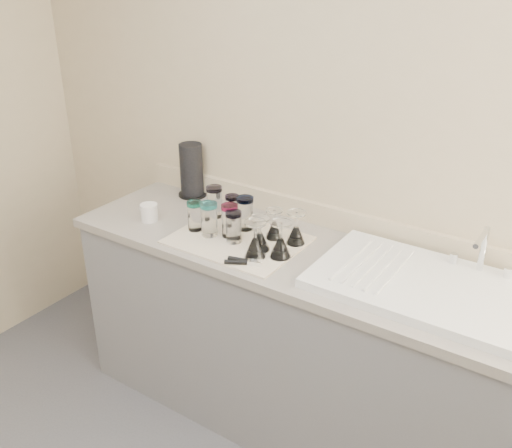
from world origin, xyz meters
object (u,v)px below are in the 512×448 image
Objects in this scene: tumbler_blue at (209,219)px; goblet_front_left at (260,239)px; tumbler_lavender at (234,227)px; goblet_front_right at (280,245)px; tumbler_purple at (245,213)px; sink_unit at (426,285)px; white_mug at (149,212)px; tumbler_cyan at (232,208)px; tumbler_extra at (230,220)px; paper_towel_roll at (191,171)px; goblet_back_right at (296,233)px; goblet_extra at (255,245)px; tumbler_teal at (215,202)px; can_opener at (244,262)px; goblet_back_left at (274,228)px; tumbler_magenta at (195,216)px.

tumbler_blue is 0.26m from goblet_front_left.
tumbler_lavender is 0.89× the size of goblet_front_right.
tumbler_blue is (-0.09, -0.14, -0.00)m from tumbler_purple.
sink_unit is 1.28m from white_mug.
sink_unit is 6.38× the size of tumbler_cyan.
sink_unit is at bearing 3.68° from tumbler_extra.
tumbler_extra is at bearing -32.40° from paper_towel_roll.
sink_unit reaches higher than goblet_back_right.
tumbler_blue is (-0.94, -0.10, 0.07)m from sink_unit.
sink_unit is 0.59m from goblet_back_right.
goblet_extra is 0.75m from paper_towel_roll.
white_mug is at bearing -141.29° from tumbler_teal.
tumbler_teal is at bearing 171.34° from tumbler_purple.
goblet_back_right is at bearing 73.46° from can_opener.
paper_towel_roll is at bearing 147.18° from tumbler_lavender.
goblet_front_left is (-0.68, -0.09, 0.04)m from sink_unit.
paper_towel_roll reaches higher than tumbler_blue.
goblet_back_left is at bearing 98.18° from goblet_extra.
can_opener is at bearing -20.48° from tumbler_magenta.
paper_towel_roll reaches higher than tumbler_extra.
tumbler_extra is 1.00× the size of goblet_front_left.
goblet_front_right is (0.36, 0.00, -0.02)m from tumbler_blue.
tumbler_extra and goblet_front_left have the same top height.
tumbler_magenta is at bearing -118.89° from tumbler_cyan.
tumbler_blue is 0.38m from goblet_back_right.
tumbler_teal is 1.11× the size of tumbler_magenta.
goblet_extra reaches higher than tumbler_extra.
goblet_front_left is 0.10m from goblet_front_right.
tumbler_cyan is 0.39m from white_mug.
goblet_back_left is 1.13× the size of white_mug.
goblet_front_right is at bearing -49.33° from goblet_back_left.
goblet_back_right is at bearing 20.36° from tumbler_extra.
tumbler_blue is at bearing 4.17° from white_mug.
goblet_back_left is at bearing 15.05° from white_mug.
tumbler_blue is 0.97× the size of goblet_front_right.
tumbler_magenta is 0.86× the size of goblet_front_right.
tumbler_extra is 0.26m from can_opener.
paper_towel_roll is at bearing 156.21° from goblet_front_right.
tumbler_extra is (0.17, 0.03, 0.01)m from tumbler_magenta.
tumbler_magenta is (0.01, -0.16, -0.01)m from tumbler_teal.
paper_towel_roll is at bearing 149.45° from tumbler_teal.
paper_towel_roll reaches higher than tumbler_cyan.
paper_towel_roll is (-0.62, 0.31, 0.08)m from goblet_front_left.
goblet_back_left reaches higher than tumbler_cyan.
tumbler_lavender is at bearing -52.35° from tumbler_cyan.
tumbler_magenta is at bearing -144.16° from tumbler_purple.
goblet_extra is 0.58× the size of paper_towel_roll.
goblet_extra is at bearing -81.82° from goblet_back_left.
tumbler_cyan is at bearing -23.04° from paper_towel_roll.
white_mug is at bearing -166.39° from goblet_back_right.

